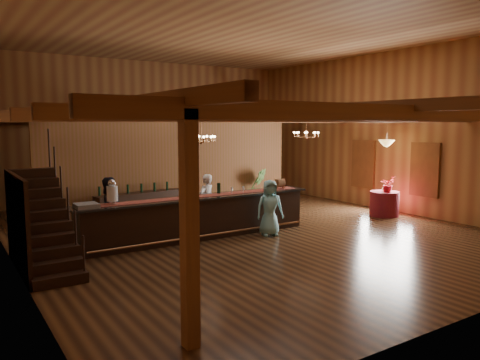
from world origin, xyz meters
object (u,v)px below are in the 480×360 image
chandelier_right (306,134)px  staff_second (108,211)px  guest (270,208)px  beverage_dispenser (112,192)px  floor_plant (257,187)px  round_table (384,204)px  chandelier_left (201,139)px  raffle_drum (280,183)px  bartender (206,202)px  backbar_shelf (142,206)px  pendant_lamp (387,143)px  tasting_bar (199,217)px

chandelier_right → staff_second: size_ratio=0.47×
guest → beverage_dispenser: bearing=-172.7°
guest → floor_plant: bearing=77.8°
floor_plant → round_table: bearing=-58.6°
chandelier_left → beverage_dispenser: bearing=-162.3°
raffle_drum → floor_plant: size_ratio=0.25×
chandelier_left → bartender: 1.81m
staff_second → floor_plant: (6.36, 2.53, -0.15)m
backbar_shelf → staff_second: (-1.86, -2.50, 0.42)m
beverage_dispenser → backbar_shelf: size_ratio=0.20×
raffle_drum → bartender: (-1.99, 0.87, -0.49)m
pendant_lamp → floor_plant: (-2.38, 3.90, -1.71)m
round_table → guest: bearing=-178.5°
beverage_dispenser → raffle_drum: 4.96m
backbar_shelf → guest: guest is taller
backbar_shelf → staff_second: staff_second is taller
raffle_drum → bartender: bearing=156.3°
staff_second → floor_plant: size_ratio=1.22×
chandelier_left → backbar_shelf: bearing=112.7°
backbar_shelf → floor_plant: (4.50, 0.03, 0.26)m
beverage_dispenser → guest: size_ratio=0.40×
bartender → pendant_lamp: bearing=144.7°
chandelier_right → tasting_bar: bearing=-170.3°
tasting_bar → chandelier_right: chandelier_right is taller
pendant_lamp → staff_second: size_ratio=0.53×
tasting_bar → chandelier_right: 4.85m
round_table → staff_second: (-8.74, 1.38, 0.44)m
staff_second → round_table: bearing=160.2°
backbar_shelf → round_table: (6.88, -3.88, -0.02)m
chandelier_right → bartender: chandelier_right is taller
staff_second → chandelier_left: bearing=173.8°
backbar_shelf → chandelier_left: 3.28m
backbar_shelf → raffle_drum: bearing=-56.7°
tasting_bar → beverage_dispenser: bearing=178.6°
beverage_dispenser → chandelier_right: size_ratio=0.75×
beverage_dispenser → chandelier_left: bearing=17.7°
round_table → bartender: (-5.86, 1.49, 0.39)m
round_table → tasting_bar: bearing=174.3°
backbar_shelf → chandelier_left: bearing=-76.7°
staff_second → floor_plant: staff_second is taller
bartender → guest: 1.94m
round_table → staff_second: 8.86m
pendant_lamp → guest: bearing=-178.5°
beverage_dispenser → staff_second: beverage_dispenser is taller
chandelier_left → bartender: (0.07, -0.12, -1.81)m
beverage_dispenser → floor_plant: bearing=26.5°
pendant_lamp → staff_second: (-8.74, 1.38, -1.56)m
staff_second → guest: size_ratio=1.11×
round_table → guest: size_ratio=0.62×
tasting_bar → beverage_dispenser: (-2.30, 0.04, 0.83)m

